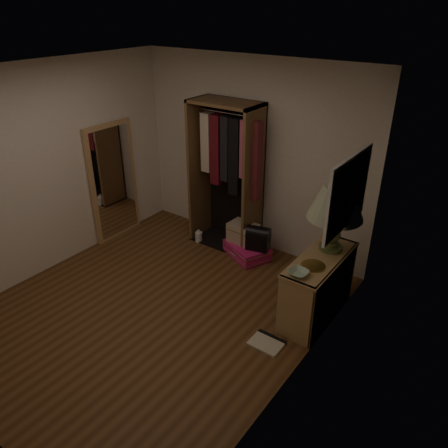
{
  "coord_description": "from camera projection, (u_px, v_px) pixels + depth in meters",
  "views": [
    {
      "loc": [
        3.02,
        -2.79,
        3.21
      ],
      "look_at": [
        0.3,
        0.95,
        0.8
      ],
      "focal_mm": 35.0,
      "sensor_mm": 36.0,
      "label": 1
    }
  ],
  "objects": [
    {
      "name": "ground",
      "position": [
        155.0,
        309.0,
        5.06
      ],
      "size": [
        4.0,
        4.0,
        0.0
      ],
      "primitive_type": "plane",
      "color": "#523117",
      "rests_on": "ground"
    },
    {
      "name": "room_walls",
      "position": [
        153.0,
        190.0,
        4.36
      ],
      "size": [
        3.52,
        4.02,
        2.6
      ],
      "color": "silver",
      "rests_on": "ground"
    },
    {
      "name": "console_bookshelf",
      "position": [
        319.0,
        284.0,
        4.83
      ],
      "size": [
        0.42,
        1.12,
        0.75
      ],
      "color": "#A47E4F",
      "rests_on": "ground"
    },
    {
      "name": "open_wardrobe",
      "position": [
        229.0,
        164.0,
        5.87
      ],
      "size": [
        1.02,
        0.5,
        2.05
      ],
      "color": "brown",
      "rests_on": "ground"
    },
    {
      "name": "floor_mirror",
      "position": [
        114.0,
        182.0,
        6.27
      ],
      "size": [
        0.06,
        0.8,
        1.7
      ],
      "color": "tan",
      "rests_on": "ground"
    },
    {
      "name": "pink_suitcase",
      "position": [
        247.0,
        250.0,
        6.05
      ],
      "size": [
        0.74,
        0.65,
        0.19
      ],
      "rotation": [
        0.0,
        0.0,
        -0.41
      ],
      "color": "#D1196B",
      "rests_on": "ground"
    },
    {
      "name": "train_case",
      "position": [
        243.0,
        233.0,
        6.01
      ],
      "size": [
        0.42,
        0.3,
        0.29
      ],
      "rotation": [
        0.0,
        0.0,
        -0.06
      ],
      "color": "tan",
      "rests_on": "pink_suitcase"
    },
    {
      "name": "black_bag",
      "position": [
        258.0,
        237.0,
        5.83
      ],
      "size": [
        0.34,
        0.27,
        0.33
      ],
      "rotation": [
        0.0,
        0.0,
        0.25
      ],
      "color": "black",
      "rests_on": "pink_suitcase"
    },
    {
      "name": "table_lamp",
      "position": [
        336.0,
        204.0,
        4.55
      ],
      "size": [
        0.76,
        0.76,
        0.74
      ],
      "rotation": [
        0.0,
        0.0,
        -0.33
      ],
      "color": "#445529",
      "rests_on": "console_bookshelf"
    },
    {
      "name": "brass_tray",
      "position": [
        313.0,
        266.0,
        4.48
      ],
      "size": [
        0.33,
        0.33,
        0.01
      ],
      "rotation": [
        0.0,
        0.0,
        0.42
      ],
      "color": "#A2853E",
      "rests_on": "console_bookshelf"
    },
    {
      "name": "ceramic_bowl",
      "position": [
        298.0,
        273.0,
        4.33
      ],
      "size": [
        0.22,
        0.22,
        0.05
      ],
      "primitive_type": "imported",
      "rotation": [
        0.0,
        0.0,
        -0.1
      ],
      "color": "#9CBB9F",
      "rests_on": "console_bookshelf"
    },
    {
      "name": "white_jug",
      "position": [
        199.0,
        237.0,
        6.42
      ],
      "size": [
        0.12,
        0.12,
        0.18
      ],
      "rotation": [
        0.0,
        0.0,
        -0.14
      ],
      "color": "white",
      "rests_on": "ground"
    },
    {
      "name": "floor_book",
      "position": [
        267.0,
        342.0,
        4.55
      ],
      "size": [
        0.34,
        0.27,
        0.03
      ],
      "rotation": [
        0.0,
        0.0,
        0.0
      ],
      "color": "beige",
      "rests_on": "ground"
    }
  ]
}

